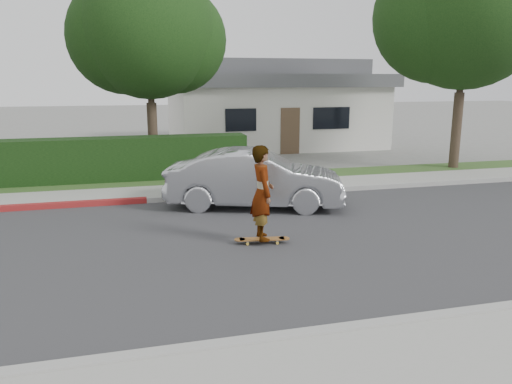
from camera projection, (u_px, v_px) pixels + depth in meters
ground at (104, 255)px, 9.72m from camera, size 120.00×120.00×0.00m
road at (104, 255)px, 9.72m from camera, size 60.00×8.00×0.01m
curb_near at (91, 365)px, 5.84m from camera, size 60.00×0.20×0.15m
curb_far at (109, 202)px, 13.58m from camera, size 60.00×0.20×0.15m
sidewalk_far at (110, 196)px, 14.43m from camera, size 60.00×1.60×0.12m
planting_strip at (111, 185)px, 15.94m from camera, size 60.00×1.60×0.10m
hedge at (11, 164)px, 15.62m from camera, size 15.00×1.00×1.50m
tree_center at (148, 35)px, 17.68m from camera, size 5.66×4.84×7.44m
tree_right at (463, 14)px, 17.87m from camera, size 6.32×5.60×8.56m
house at (270, 104)px, 26.33m from camera, size 10.60×8.60×4.30m
skateboard at (262, 239)px, 10.36m from camera, size 1.18×0.42×0.11m
skateboarder at (262, 193)px, 10.14m from camera, size 0.49×0.73×1.95m
car_silver at (255, 179)px, 13.22m from camera, size 4.93×3.03×1.53m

